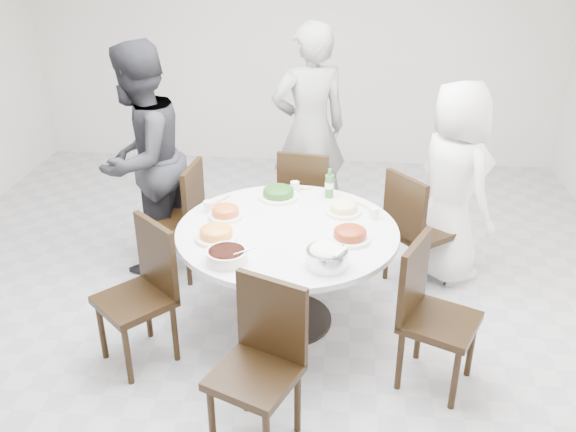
# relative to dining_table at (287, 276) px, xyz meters

# --- Properties ---
(floor) EXTENTS (6.00, 6.00, 0.01)m
(floor) POSITION_rel_dining_table_xyz_m (-0.22, 0.29, -0.38)
(floor) COLOR #ACACB1
(floor) RESTS_ON ground
(wall_back) EXTENTS (6.00, 0.01, 2.80)m
(wall_back) POSITION_rel_dining_table_xyz_m (-0.22, 3.29, 1.02)
(wall_back) COLOR silver
(wall_back) RESTS_ON ground
(dining_table) EXTENTS (1.50, 1.50, 0.75)m
(dining_table) POSITION_rel_dining_table_xyz_m (0.00, 0.00, 0.00)
(dining_table) COLOR white
(dining_table) RESTS_ON floor
(chair_ne) EXTENTS (0.59, 0.59, 0.95)m
(chair_ne) POSITION_rel_dining_table_xyz_m (0.97, 0.62, 0.10)
(chair_ne) COLOR black
(chair_ne) RESTS_ON floor
(chair_n) EXTENTS (0.49, 0.49, 0.95)m
(chair_n) POSITION_rel_dining_table_xyz_m (0.07, 1.10, 0.10)
(chair_n) COLOR black
(chair_n) RESTS_ON floor
(chair_nw) EXTENTS (0.46, 0.46, 0.95)m
(chair_nw) POSITION_rel_dining_table_xyz_m (-0.97, 0.59, 0.10)
(chair_nw) COLOR black
(chair_nw) RESTS_ON floor
(chair_sw) EXTENTS (0.59, 0.59, 0.95)m
(chair_sw) POSITION_rel_dining_table_xyz_m (-0.93, -0.51, 0.10)
(chair_sw) COLOR black
(chair_sw) RESTS_ON floor
(chair_s) EXTENTS (0.55, 0.55, 0.95)m
(chair_s) POSITION_rel_dining_table_xyz_m (-0.07, -1.14, 0.10)
(chair_s) COLOR black
(chair_s) RESTS_ON floor
(chair_se) EXTENTS (0.56, 0.56, 0.95)m
(chair_se) POSITION_rel_dining_table_xyz_m (0.97, -0.56, 0.10)
(chair_se) COLOR black
(chair_se) RESTS_ON floor
(diner_right) EXTENTS (0.82, 0.93, 1.59)m
(diner_right) POSITION_rel_dining_table_xyz_m (1.21, 0.78, 0.42)
(diner_right) COLOR silver
(diner_right) RESTS_ON floor
(diner_middle) EXTENTS (0.80, 0.67, 1.89)m
(diner_middle) POSITION_rel_dining_table_xyz_m (0.05, 1.54, 0.57)
(diner_middle) COLOR black
(diner_middle) RESTS_ON floor
(diner_left) EXTENTS (0.91, 1.05, 1.84)m
(diner_left) POSITION_rel_dining_table_xyz_m (-1.22, 0.75, 0.54)
(diner_left) COLOR black
(diner_left) RESTS_ON floor
(dish_greens) EXTENTS (0.29, 0.29, 0.08)m
(dish_greens) POSITION_rel_dining_table_xyz_m (-0.11, 0.49, 0.41)
(dish_greens) COLOR white
(dish_greens) RESTS_ON dining_table
(dish_pale) EXTENTS (0.25, 0.25, 0.07)m
(dish_pale) POSITION_rel_dining_table_xyz_m (0.37, 0.27, 0.41)
(dish_pale) COLOR white
(dish_pale) RESTS_ON dining_table
(dish_orange) EXTENTS (0.24, 0.24, 0.07)m
(dish_orange) POSITION_rel_dining_table_xyz_m (-0.44, 0.13, 0.41)
(dish_orange) COLOR white
(dish_orange) RESTS_ON dining_table
(dish_redbrown) EXTENTS (0.27, 0.27, 0.07)m
(dish_redbrown) POSITION_rel_dining_table_xyz_m (0.42, -0.12, 0.41)
(dish_redbrown) COLOR white
(dish_redbrown) RESTS_ON dining_table
(dish_tofu) EXTENTS (0.28, 0.28, 0.07)m
(dish_tofu) POSITION_rel_dining_table_xyz_m (-0.45, -0.19, 0.41)
(dish_tofu) COLOR white
(dish_tofu) RESTS_ON dining_table
(rice_bowl) EXTENTS (0.25, 0.25, 0.11)m
(rice_bowl) POSITION_rel_dining_table_xyz_m (0.28, -0.47, 0.43)
(rice_bowl) COLOR silver
(rice_bowl) RESTS_ON dining_table
(soup_bowl) EXTENTS (0.25, 0.25, 0.08)m
(soup_bowl) POSITION_rel_dining_table_xyz_m (-0.33, -0.47, 0.41)
(soup_bowl) COLOR white
(soup_bowl) RESTS_ON dining_table
(beverage_bottle) EXTENTS (0.06, 0.06, 0.22)m
(beverage_bottle) POSITION_rel_dining_table_xyz_m (0.26, 0.55, 0.49)
(beverage_bottle) COLOR #316629
(beverage_bottle) RESTS_ON dining_table
(tea_cups) EXTENTS (0.07, 0.07, 0.08)m
(tea_cups) POSITION_rel_dining_table_xyz_m (-0.01, 0.58, 0.42)
(tea_cups) COLOR white
(tea_cups) RESTS_ON dining_table
(chopsticks) EXTENTS (0.24, 0.04, 0.01)m
(chopsticks) POSITION_rel_dining_table_xyz_m (-0.02, 0.66, 0.38)
(chopsticks) COLOR tan
(chopsticks) RESTS_ON dining_table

